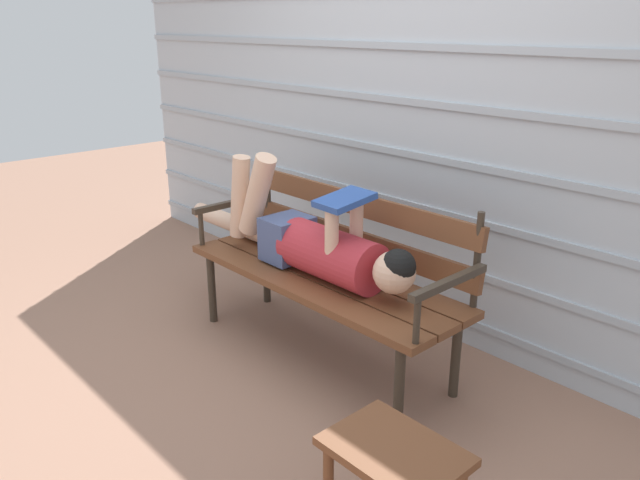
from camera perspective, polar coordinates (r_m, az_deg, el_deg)
ground_plane at (r=3.23m, az=-1.16°, el=-10.90°), size 12.00×12.00×0.00m
house_siding at (r=3.38m, az=8.60°, el=10.16°), size 5.29×0.08×2.19m
park_bench at (r=3.11m, az=0.97°, el=-2.13°), size 1.57×0.52×0.88m
reclining_person at (r=3.07m, az=-0.83°, el=-0.14°), size 1.76×0.26×0.56m
footstool at (r=2.12m, az=6.81°, el=-19.83°), size 0.43×0.31×0.36m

